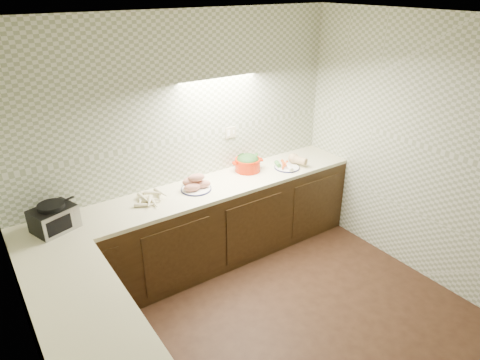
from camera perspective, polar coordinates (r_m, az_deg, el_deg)
room at (r=2.95m, az=8.88°, el=0.69°), size 3.60×3.60×2.60m
counter at (r=3.74m, az=-7.82°, el=-14.78°), size 3.60×3.60×0.90m
toaster_oven at (r=3.95m, az=-23.57°, el=-4.63°), size 0.41×0.36×0.24m
parsnip_pile at (r=4.18m, az=-12.33°, el=-2.62°), size 0.37×0.36×0.07m
sweet_potato_plate at (r=4.34m, az=-5.98°, el=-0.49°), size 0.31×0.31×0.18m
onion_bowl at (r=4.44m, az=-6.67°, el=-0.29°), size 0.13×0.13×0.10m
dutch_oven at (r=4.73m, az=1.04°, el=2.32°), size 0.35×0.34×0.20m
veg_plate at (r=4.90m, az=6.64°, el=2.37°), size 0.36×0.34×0.13m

